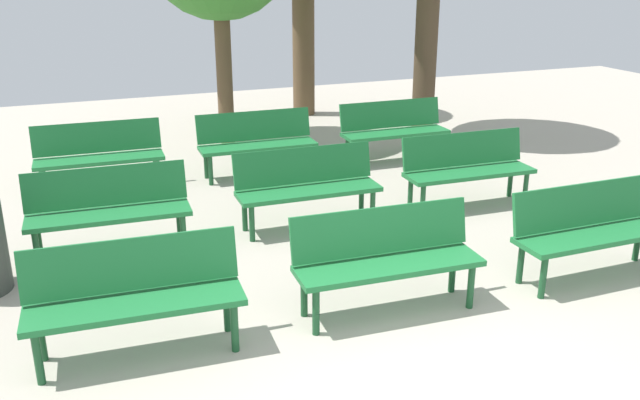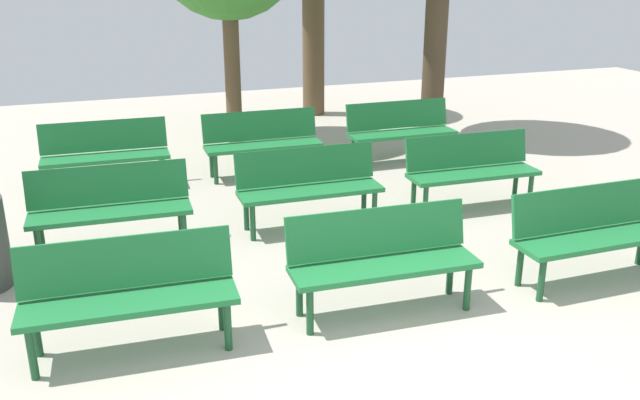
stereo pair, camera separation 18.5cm
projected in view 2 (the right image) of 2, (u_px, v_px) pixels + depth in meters
The scene contains 9 objects.
bench_r0_c0 at pixel (129, 289), 5.13m from camera, with size 1.63×0.58×0.87m.
bench_r0_c1 at pixel (382, 255), 5.72m from camera, with size 1.62×0.56×0.87m.
bench_r0_c2 at pixel (593, 228), 6.28m from camera, with size 1.60×0.49×0.87m.
bench_r1_c0 at pixel (110, 204), 6.91m from camera, with size 1.62×0.55×0.87m.
bench_r1_c1 at pixel (309, 183), 7.55m from camera, with size 1.61×0.52×0.87m.
bench_r1_c2 at pixel (471, 166), 8.15m from camera, with size 1.62×0.54×0.87m.
bench_r2_c0 at pixel (105, 151), 8.81m from camera, with size 1.62×0.54×0.87m.
bench_r2_c1 at pixel (262, 139), 9.37m from camera, with size 1.61×0.52×0.87m.
bench_r2_c2 at pixel (400, 128), 10.01m from camera, with size 1.61×0.50×0.87m.
Camera 2 is at (-2.18, -3.14, 2.86)m, focal length 38.19 mm.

